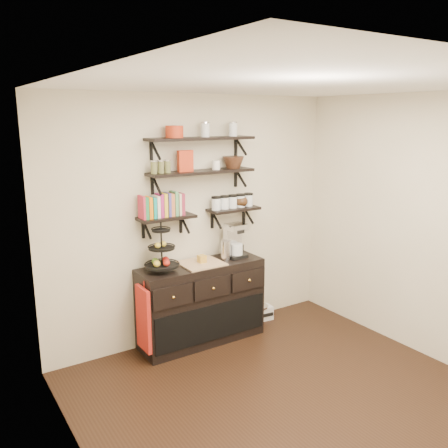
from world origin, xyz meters
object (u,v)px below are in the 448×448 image
coffee_maker (235,241)px  sideboard (201,303)px  fruit_stand (162,255)px  radio (260,313)px

coffee_maker → sideboard: bearing=179.4°
fruit_stand → coffee_maker: size_ratio=1.33×
coffee_maker → radio: coffee_maker is taller
sideboard → fruit_stand: fruit_stand is taller
sideboard → coffee_maker: (0.46, 0.03, 0.63)m
radio → fruit_stand: bearing=-171.0°
fruit_stand → radio: 1.66m
coffee_maker → radio: bearing=4.5°
sideboard → fruit_stand: size_ratio=2.71×
fruit_stand → coffee_maker: fruit_stand is taller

